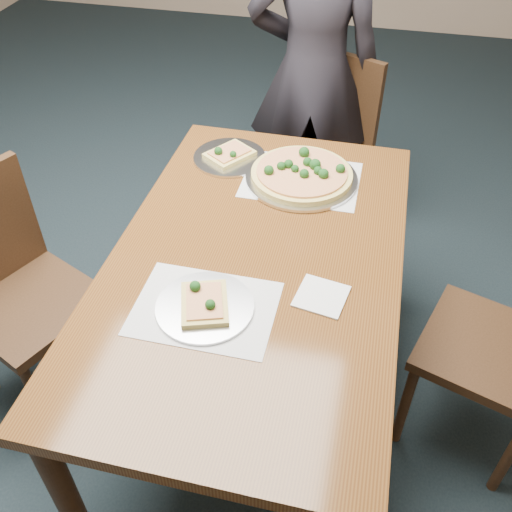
% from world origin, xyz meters
% --- Properties ---
extents(ground, '(8.00, 8.00, 0.00)m').
position_xyz_m(ground, '(0.00, 0.00, 0.00)').
color(ground, black).
rests_on(ground, ground).
extents(dining_table, '(0.90, 1.50, 0.75)m').
position_xyz_m(dining_table, '(0.47, -0.17, 0.66)').
color(dining_table, '#4E2A0F').
rests_on(dining_table, ground).
extents(chair_far, '(0.55, 0.55, 0.91)m').
position_xyz_m(chair_far, '(0.54, 0.99, 0.52)').
color(chair_far, black).
rests_on(chair_far, ground).
extents(chair_left, '(0.55, 0.55, 0.91)m').
position_xyz_m(chair_left, '(-0.40, -0.25, 0.52)').
color(chair_left, black).
rests_on(chair_left, ground).
extents(diner, '(0.64, 0.45, 1.66)m').
position_xyz_m(diner, '(0.46, 1.02, 0.83)').
color(diner, black).
rests_on(diner, ground).
extents(placemat_main, '(0.42, 0.32, 0.00)m').
position_xyz_m(placemat_main, '(0.54, 0.28, 0.75)').
color(placemat_main, white).
rests_on(placemat_main, dining_table).
extents(placemat_near, '(0.40, 0.30, 0.00)m').
position_xyz_m(placemat_near, '(0.38, -0.42, 0.75)').
color(placemat_near, white).
rests_on(placemat_near, dining_table).
extents(pizza_pan, '(0.41, 0.41, 0.07)m').
position_xyz_m(pizza_pan, '(0.54, 0.28, 0.77)').
color(pizza_pan, silver).
rests_on(pizza_pan, dining_table).
extents(slice_plate_near, '(0.28, 0.28, 0.06)m').
position_xyz_m(slice_plate_near, '(0.38, -0.42, 0.76)').
color(slice_plate_near, silver).
rests_on(slice_plate_near, dining_table).
extents(slice_plate_far, '(0.28, 0.28, 0.06)m').
position_xyz_m(slice_plate_far, '(0.24, 0.36, 0.76)').
color(slice_plate_far, silver).
rests_on(slice_plate_far, dining_table).
extents(napkin, '(0.16, 0.16, 0.01)m').
position_xyz_m(napkin, '(0.70, -0.30, 0.75)').
color(napkin, white).
rests_on(napkin, dining_table).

